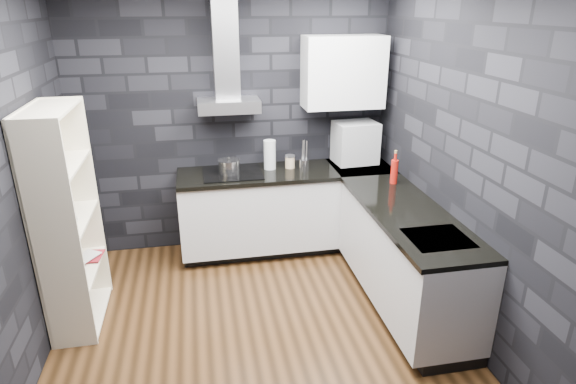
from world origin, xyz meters
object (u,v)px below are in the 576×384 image
object	(u,v)px
pot	(229,167)
appliance_garage	(355,142)
bookshelf	(67,221)
storage_jar	(290,162)
fruit_bowl	(63,223)
utensil_crock	(304,165)
glass_vase	(270,155)
red_bottle	(394,172)

from	to	relation	value
pot	appliance_garage	xyz separation A→B (m)	(1.34, 0.11, 0.15)
pot	bookshelf	world-z (taller)	bookshelf
pot	bookshelf	distance (m)	1.59
storage_jar	fruit_bowl	bearing A→B (deg)	-151.73
bookshelf	utensil_crock	bearing A→B (deg)	14.45
appliance_garage	fruit_bowl	size ratio (longest dim) A/B	1.98
glass_vase	utensil_crock	world-z (taller)	glass_vase
storage_jar	bookshelf	distance (m)	2.18
appliance_garage	bookshelf	size ratio (longest dim) A/B	0.24
utensil_crock	fruit_bowl	xyz separation A→B (m)	(-2.09, -0.94, -0.02)
pot	fruit_bowl	distance (m)	1.66
appliance_garage	fruit_bowl	world-z (taller)	appliance_garage
bookshelf	fruit_bowl	size ratio (longest dim) A/B	8.27
glass_vase	red_bottle	bearing A→B (deg)	-30.85
pot	glass_vase	world-z (taller)	glass_vase
pot	red_bottle	world-z (taller)	red_bottle
red_bottle	bookshelf	size ratio (longest dim) A/B	0.13
fruit_bowl	bookshelf	bearing A→B (deg)	90.00
pot	storage_jar	size ratio (longest dim) A/B	1.73
fruit_bowl	utensil_crock	bearing A→B (deg)	24.16
pot	utensil_crock	xyz separation A→B (m)	(0.75, -0.04, -0.01)
glass_vase	fruit_bowl	size ratio (longest dim) A/B	1.37
storage_jar	glass_vase	bearing A→B (deg)	176.35
bookshelf	storage_jar	bearing A→B (deg)	18.57
appliance_garage	storage_jar	bearing A→B (deg)	177.94
glass_vase	pot	bearing A→B (deg)	-167.68
pot	fruit_bowl	xyz separation A→B (m)	(-1.34, -0.98, -0.04)
pot	bookshelf	bearing A→B (deg)	-147.15
red_bottle	fruit_bowl	distance (m)	2.88
pot	bookshelf	xyz separation A→B (m)	(-1.34, -0.86, -0.07)
storage_jar	red_bottle	xyz separation A→B (m)	(0.87, -0.63, 0.05)
glass_vase	fruit_bowl	world-z (taller)	glass_vase
glass_vase	appliance_garage	distance (m)	0.92
glass_vase	utensil_crock	xyz separation A→B (m)	(0.33, -0.13, -0.09)
utensil_crock	bookshelf	xyz separation A→B (m)	(-2.09, -0.82, -0.06)
glass_vase	utensil_crock	size ratio (longest dim) A/B	2.54
fruit_bowl	glass_vase	bearing A→B (deg)	31.34
bookshelf	appliance_garage	bearing A→B (deg)	13.01
pot	fruit_bowl	world-z (taller)	pot
red_bottle	utensil_crock	bearing A→B (deg)	145.69
appliance_garage	bookshelf	distance (m)	2.86
appliance_garage	red_bottle	bearing A→B (deg)	-80.45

